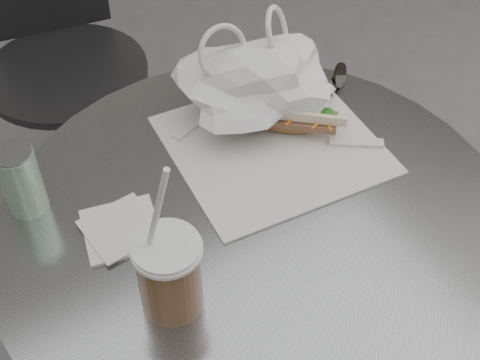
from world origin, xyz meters
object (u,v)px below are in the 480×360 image
banh_mi (288,115)px  chair_far (72,104)px  iced_coffee (169,273)px  sunglasses (332,85)px  cafe_table (255,320)px  drink_can (21,180)px

banh_mi → chair_far: bearing=143.6°
chair_far → banh_mi: bearing=112.3°
chair_far → banh_mi: (0.16, -0.74, 0.43)m
chair_far → iced_coffee: (-0.16, -0.93, 0.46)m
sunglasses → banh_mi: bearing=171.3°
sunglasses → iced_coffee: bearing=-178.7°
cafe_table → drink_can: drink_can is taller
drink_can → banh_mi: bearing=-8.3°
banh_mi → drink_can: drink_can is taller
chair_far → sunglasses: (0.28, -0.70, 0.42)m
cafe_table → sunglasses: size_ratio=8.00×
cafe_table → banh_mi: size_ratio=4.01×
sunglasses → drink_can: bearing=150.5°
cafe_table → chair_far: chair_far is taller
cafe_table → drink_can: bearing=144.6°
iced_coffee → banh_mi: bearing=32.1°
banh_mi → sunglasses: bearing=60.1°
iced_coffee → drink_can: 0.28m
cafe_table → drink_can: 0.47m
cafe_table → sunglasses: sunglasses is taller
chair_far → drink_can: 0.85m
chair_far → sunglasses: size_ratio=7.98×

